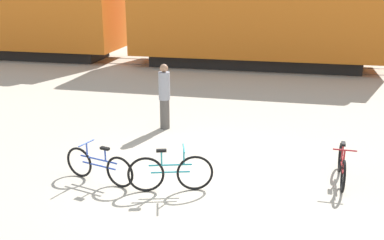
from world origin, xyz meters
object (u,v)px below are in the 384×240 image
(freight_train, at_px, (256,2))
(person_in_grey, at_px, (164,96))
(bicycle_blue, at_px, (99,166))
(bicycle_teal, at_px, (171,173))
(bicycle_maroon, at_px, (342,165))

(freight_train, relative_size, person_in_grey, 19.85)
(bicycle_blue, height_order, person_in_grey, person_in_grey)
(freight_train, bearing_deg, bicycle_blue, -98.56)
(bicycle_blue, relative_size, bicycle_teal, 1.02)
(freight_train, height_order, bicycle_blue, freight_train)
(freight_train, distance_m, bicycle_maroon, 12.61)
(bicycle_maroon, relative_size, person_in_grey, 0.90)
(bicycle_teal, bearing_deg, bicycle_maroon, 19.81)
(bicycle_maroon, height_order, person_in_grey, person_in_grey)
(bicycle_teal, relative_size, person_in_grey, 0.90)
(bicycle_maroon, distance_m, person_in_grey, 5.17)
(freight_train, height_order, bicycle_maroon, freight_train)
(freight_train, bearing_deg, person_in_grey, -99.49)
(freight_train, relative_size, bicycle_teal, 22.01)
(bicycle_maroon, bearing_deg, person_in_grey, 151.20)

